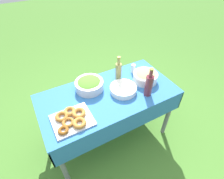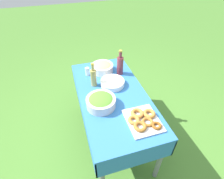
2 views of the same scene
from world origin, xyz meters
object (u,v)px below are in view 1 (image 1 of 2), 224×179
pasta_bowl (145,76)px  donut_platter (72,119)px  plate_stack (123,89)px  olive_oil_bottle (118,71)px  salad_bowl (89,84)px  wine_bottle (149,85)px

pasta_bowl → donut_platter: (-0.89, -0.15, -0.04)m
donut_platter → plate_stack: bearing=10.3°
donut_platter → plate_stack: (0.59, 0.11, 0.01)m
pasta_bowl → olive_oil_bottle: bearing=146.3°
salad_bowl → wine_bottle: wine_bottle is taller
salad_bowl → wine_bottle: (0.48, -0.36, 0.06)m
wine_bottle → donut_platter: bearing=176.5°
olive_oil_bottle → wine_bottle: (0.13, -0.36, 0.01)m
plate_stack → wine_bottle: bearing=-39.0°
salad_bowl → donut_platter: 0.44m
donut_platter → pasta_bowl: bearing=9.2°
pasta_bowl → wine_bottle: (-0.11, -0.19, 0.07)m
plate_stack → salad_bowl: bearing=144.5°
salad_bowl → pasta_bowl: 0.62m
salad_bowl → wine_bottle: 0.60m
wine_bottle → pasta_bowl: bearing=59.9°
donut_platter → wine_bottle: 0.79m
salad_bowl → plate_stack: size_ratio=1.07×
donut_platter → olive_oil_bottle: olive_oil_bottle is taller
olive_oil_bottle → donut_platter: bearing=-154.5°
salad_bowl → donut_platter: size_ratio=0.85×
pasta_bowl → wine_bottle: 0.23m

